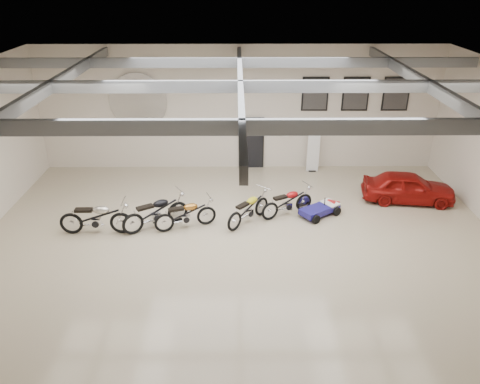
{
  "coord_description": "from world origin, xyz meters",
  "views": [
    {
      "loc": [
        -0.11,
        -12.29,
        7.53
      ],
      "look_at": [
        0.0,
        1.2,
        1.1
      ],
      "focal_mm": 35.0,
      "sensor_mm": 36.0,
      "label": 1
    }
  ],
  "objects_px": {
    "banner_stand": "(313,151)",
    "vintage_car": "(408,187)",
    "motorcycle_red": "(287,202)",
    "go_kart": "(323,206)",
    "motorcycle_yellow": "(248,208)",
    "motorcycle_silver": "(96,217)",
    "motorcycle_black": "(155,212)",
    "motorcycle_gold": "(185,214)"
  },
  "relations": [
    {
      "from": "motorcycle_gold",
      "to": "motorcycle_red",
      "type": "xyz_separation_m",
      "value": [
        3.33,
        0.86,
        -0.01
      ]
    },
    {
      "from": "motorcycle_gold",
      "to": "motorcycle_yellow",
      "type": "height_order",
      "value": "motorcycle_gold"
    },
    {
      "from": "banner_stand",
      "to": "motorcycle_black",
      "type": "relative_size",
      "value": 0.82
    },
    {
      "from": "go_kart",
      "to": "motorcycle_silver",
      "type": "bearing_deg",
      "value": 154.3
    },
    {
      "from": "motorcycle_yellow",
      "to": "motorcycle_red",
      "type": "bearing_deg",
      "value": -28.22
    },
    {
      "from": "motorcycle_black",
      "to": "motorcycle_yellow",
      "type": "distance_m",
      "value": 2.99
    },
    {
      "from": "motorcycle_silver",
      "to": "motorcycle_yellow",
      "type": "relative_size",
      "value": 1.13
    },
    {
      "from": "motorcycle_silver",
      "to": "motorcycle_gold",
      "type": "bearing_deg",
      "value": 5.5
    },
    {
      "from": "go_kart",
      "to": "motorcycle_black",
      "type": "bearing_deg",
      "value": 153.71
    },
    {
      "from": "motorcycle_red",
      "to": "go_kart",
      "type": "distance_m",
      "value": 1.23
    },
    {
      "from": "motorcycle_yellow",
      "to": "go_kart",
      "type": "distance_m",
      "value": 2.6
    },
    {
      "from": "motorcycle_yellow",
      "to": "motorcycle_red",
      "type": "relative_size",
      "value": 1.01
    },
    {
      "from": "motorcycle_silver",
      "to": "banner_stand",
      "type": "bearing_deg",
      "value": 32.66
    },
    {
      "from": "banner_stand",
      "to": "vintage_car",
      "type": "height_order",
      "value": "banner_stand"
    },
    {
      "from": "motorcycle_gold",
      "to": "go_kart",
      "type": "xyz_separation_m",
      "value": [
        4.55,
        0.9,
        -0.2
      ]
    },
    {
      "from": "motorcycle_silver",
      "to": "motorcycle_red",
      "type": "distance_m",
      "value": 6.21
    },
    {
      "from": "banner_stand",
      "to": "motorcycle_gold",
      "type": "relative_size",
      "value": 0.91
    },
    {
      "from": "motorcycle_silver",
      "to": "motorcycle_gold",
      "type": "relative_size",
      "value": 1.13
    },
    {
      "from": "motorcycle_gold",
      "to": "motorcycle_silver",
      "type": "bearing_deg",
      "value": 166.37
    },
    {
      "from": "motorcycle_gold",
      "to": "motorcycle_red",
      "type": "distance_m",
      "value": 3.44
    },
    {
      "from": "banner_stand",
      "to": "motorcycle_red",
      "type": "distance_m",
      "value": 4.09
    },
    {
      "from": "motorcycle_black",
      "to": "motorcycle_gold",
      "type": "height_order",
      "value": "motorcycle_black"
    },
    {
      "from": "motorcycle_silver",
      "to": "motorcycle_black",
      "type": "xyz_separation_m",
      "value": [
        1.8,
        0.36,
        -0.01
      ]
    },
    {
      "from": "banner_stand",
      "to": "vintage_car",
      "type": "bearing_deg",
      "value": -42.25
    },
    {
      "from": "motorcycle_yellow",
      "to": "vintage_car",
      "type": "bearing_deg",
      "value": -33.93
    },
    {
      "from": "motorcycle_red",
      "to": "motorcycle_gold",
      "type": "bearing_deg",
      "value": 166.57
    },
    {
      "from": "motorcycle_gold",
      "to": "motorcycle_black",
      "type": "bearing_deg",
      "value": 157.24
    },
    {
      "from": "motorcycle_black",
      "to": "go_kart",
      "type": "bearing_deg",
      "value": -22.96
    },
    {
      "from": "motorcycle_red",
      "to": "go_kart",
      "type": "height_order",
      "value": "motorcycle_red"
    },
    {
      "from": "motorcycle_black",
      "to": "motorcycle_red",
      "type": "height_order",
      "value": "motorcycle_black"
    },
    {
      "from": "motorcycle_silver",
      "to": "go_kart",
      "type": "xyz_separation_m",
      "value": [
        7.31,
        1.21,
        -0.27
      ]
    },
    {
      "from": "motorcycle_gold",
      "to": "motorcycle_red",
      "type": "relative_size",
      "value": 1.02
    },
    {
      "from": "motorcycle_red",
      "to": "motorcycle_black",
      "type": "bearing_deg",
      "value": 162.86
    },
    {
      "from": "motorcycle_red",
      "to": "motorcycle_silver",
      "type": "bearing_deg",
      "value": 162.99
    },
    {
      "from": "vintage_car",
      "to": "motorcycle_black",
      "type": "bearing_deg",
      "value": 109.5
    },
    {
      "from": "go_kart",
      "to": "banner_stand",
      "type": "bearing_deg",
      "value": 51.92
    },
    {
      "from": "motorcycle_black",
      "to": "vintage_car",
      "type": "height_order",
      "value": "motorcycle_black"
    },
    {
      "from": "motorcycle_silver",
      "to": "motorcycle_yellow",
      "type": "height_order",
      "value": "motorcycle_silver"
    },
    {
      "from": "banner_stand",
      "to": "motorcycle_yellow",
      "type": "xyz_separation_m",
      "value": [
        -2.74,
        -4.32,
        -0.39
      ]
    },
    {
      "from": "motorcycle_yellow",
      "to": "banner_stand",
      "type": "bearing_deg",
      "value": 8.67
    },
    {
      "from": "banner_stand",
      "to": "motorcycle_red",
      "type": "relative_size",
      "value": 0.93
    },
    {
      "from": "motorcycle_silver",
      "to": "go_kart",
      "type": "height_order",
      "value": "motorcycle_silver"
    }
  ]
}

